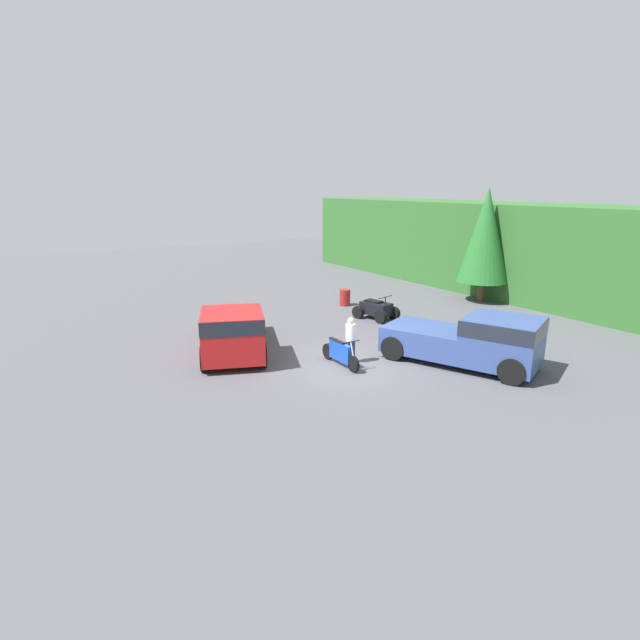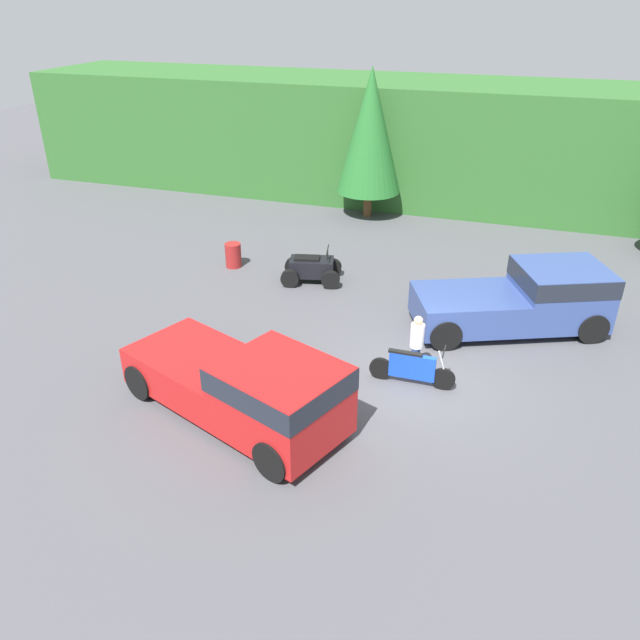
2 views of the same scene
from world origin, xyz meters
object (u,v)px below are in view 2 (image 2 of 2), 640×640
object	(u,v)px
rider_person	(416,344)
traffic_cone	(136,351)
pickup_truck_second	(527,297)
steel_barrel	(233,255)
pickup_truck_red	(249,386)
quad_atv	(312,269)
dirt_bike	(412,368)

from	to	relation	value
rider_person	traffic_cone	bearing A→B (deg)	-161.58
pickup_truck_second	steel_barrel	world-z (taller)	pickup_truck_second
pickup_truck_red	steel_barrel	bearing A→B (deg)	139.30
pickup_truck_second	traffic_cone	world-z (taller)	pickup_truck_second
quad_atv	steel_barrel	xyz separation A→B (m)	(-3.12, 0.33, -0.03)
pickup_truck_red	rider_person	size ratio (longest dim) A/B	3.53
quad_atv	traffic_cone	xyz separation A→B (m)	(-2.88, -6.36, -0.22)
dirt_bike	steel_barrel	xyz separation A→B (m)	(-7.61, 5.52, -0.02)
pickup_truck_second	quad_atv	distance (m)	7.22
pickup_truck_red	pickup_truck_second	bearing A→B (deg)	70.86
dirt_bike	traffic_cone	world-z (taller)	dirt_bike
pickup_truck_red	rider_person	distance (m)	4.59
pickup_truck_second	rider_person	distance (m)	4.41
rider_person	steel_barrel	bearing A→B (deg)	152.32
pickup_truck_second	dirt_bike	world-z (taller)	pickup_truck_second
pickup_truck_second	pickup_truck_red	bearing A→B (deg)	-154.37
dirt_bike	traffic_cone	size ratio (longest dim) A/B	4.02
pickup_truck_red	steel_barrel	xyz separation A→B (m)	(-4.34, 8.30, -0.58)
traffic_cone	dirt_bike	bearing A→B (deg)	9.00
quad_atv	pickup_truck_second	bearing A→B (deg)	-22.86
dirt_bike	pickup_truck_second	bearing A→B (deg)	56.55
steel_barrel	dirt_bike	bearing A→B (deg)	-35.98
dirt_bike	rider_person	distance (m)	0.66
dirt_bike	quad_atv	bearing A→B (deg)	130.39
steel_barrel	traffic_cone	bearing A→B (deg)	-88.02
dirt_bike	traffic_cone	bearing A→B (deg)	-171.46
pickup_truck_red	steel_barrel	world-z (taller)	pickup_truck_red
rider_person	steel_barrel	size ratio (longest dim) A/B	1.97
quad_atv	steel_barrel	distance (m)	3.13
rider_person	pickup_truck_red	bearing A→B (deg)	-129.18
traffic_cone	steel_barrel	world-z (taller)	steel_barrel
pickup_truck_red	traffic_cone	size ratio (longest dim) A/B	11.09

